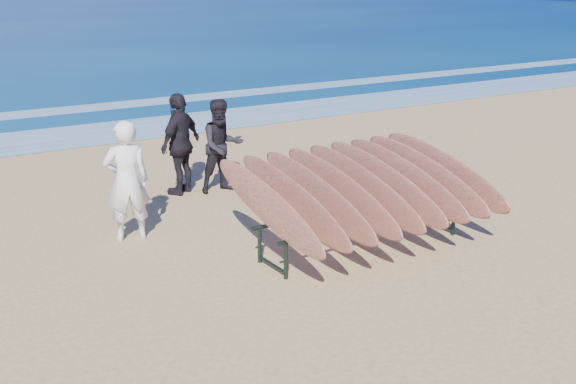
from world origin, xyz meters
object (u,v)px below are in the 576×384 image
object	(u,v)px
surfboard_rack	(363,188)
person_white	(127,181)
person_dark_a	(222,146)
person_dark_b	(181,144)

from	to	relation	value
surfboard_rack	person_white	xyz separation A→B (m)	(-2.65, 2.09, -0.01)
person_white	person_dark_a	world-z (taller)	person_white
surfboard_rack	person_white	size ratio (longest dim) A/B	1.81
person_white	person_dark_a	xyz separation A→B (m)	(2.26, 1.44, -0.06)
surfboard_rack	person_dark_b	xyz separation A→B (m)	(-1.05, 3.81, -0.00)
surfboard_rack	person_dark_a	size ratio (longest dim) A/B	1.94
person_white	person_dark_b	size ratio (longest dim) A/B	0.99
surfboard_rack	person_dark_a	xyz separation A→B (m)	(-0.39, 3.53, -0.07)
surfboard_rack	person_white	bearing A→B (deg)	140.98
person_white	person_dark_b	bearing A→B (deg)	-121.59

